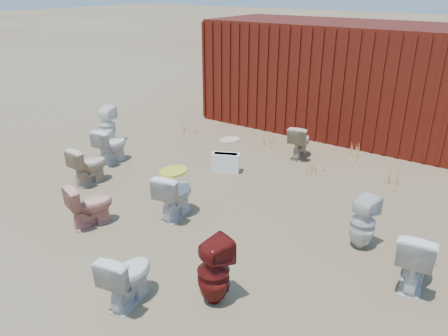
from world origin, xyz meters
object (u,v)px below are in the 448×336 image
Objects in this scene: toilet_front_pink at (90,204)px; toilet_back_beige_left at (89,165)px; toilet_back_yellowlid at (175,194)px; shipping_container at (340,77)px; toilet_front_maroon at (214,272)px; toilet_front_a at (111,145)px; toilet_front_c at (128,276)px; toilet_back_beige_right at (300,141)px; loose_tank at (226,162)px; toilet_back_e at (363,222)px; toilet_back_a at (107,125)px; toilet_front_e at (416,257)px.

toilet_back_beige_left is (-1.17, 0.91, 0.01)m from toilet_front_pink.
toilet_back_beige_left is 0.94× the size of toilet_back_yellowlid.
shipping_container reaches higher than toilet_front_maroon.
toilet_front_a reaches higher than toilet_front_c.
toilet_back_beige_left and toilet_back_beige_right have the same top height.
toilet_back_beige_left is 1.33× the size of loose_tank.
toilet_front_maroon is at bearing -82.05° from loose_tank.
toilet_back_beige_left is at bearing -42.59° from toilet_front_c.
toilet_front_c reaches higher than loose_tank.
shipping_container is 5.24m from toilet_back_e.
toilet_back_beige_right is (3.74, 1.60, -0.07)m from toilet_back_a.
toilet_front_pink is 1.28× the size of loose_tank.
toilet_front_maroon is 2.17m from toilet_back_e.
toilet_back_e is (5.82, -0.84, -0.03)m from toilet_back_a.
toilet_back_beige_left reaches higher than loose_tank.
toilet_front_a is 4.90m from toilet_back_e.
toilet_back_yellowlid reaches higher than loose_tank.
toilet_back_a reaches higher than toilet_front_pink.
toilet_front_maroon is at bearing 36.13° from toilet_front_e.
toilet_front_a is 2.54m from toilet_back_yellowlid.
loose_tank is (-0.63, -3.66, -1.02)m from shipping_container.
toilet_front_e is (1.67, 1.55, -0.02)m from toilet_front_maroon.
toilet_back_beige_left is (0.41, -0.86, -0.01)m from toilet_front_a.
shipping_container is 12.00× the size of loose_tank.
toilet_front_c is (1.65, -0.84, 0.01)m from toilet_front_pink.
toilet_front_maroon reaches higher than toilet_front_a.
shipping_container is 8.49× the size of toilet_back_yellowlid.
toilet_back_yellowlid is at bearing -74.50° from toilet_front_c.
shipping_container is 5.51m from toilet_back_yellowlid.
toilet_front_c is 1.31× the size of loose_tank.
toilet_front_a is at bearing -9.47° from toilet_front_maroon.
toilet_back_a is 2.99m from loose_tank.
loose_tank is (-3.60, 1.42, -0.19)m from toilet_front_e.
toilet_back_yellowlid is at bearing -18.60° from toilet_front_maroon.
toilet_back_beige_left is (-5.23, -0.33, -0.03)m from toilet_front_e.
toilet_front_a is 0.94× the size of toilet_back_e.
toilet_front_pink is at bearing 61.63° from toilet_back_beige_right.
toilet_front_maroon reaches higher than toilet_back_yellowlid.
shipping_container reaches higher than toilet_back_beige_left.
toilet_front_maroon is 1.09× the size of toilet_back_yellowlid.
toilet_front_a is at bearing -31.00° from toilet_front_pink.
toilet_front_pink is 3.53m from toilet_back_a.
loose_tank is at bearing 50.14° from toilet_back_beige_right.
toilet_front_pink is 1.48m from toilet_back_beige_left.
toilet_back_yellowlid is (-0.43, -3.20, 0.02)m from toilet_back_beige_right.
shipping_container is 9.18× the size of toilet_front_c.
toilet_back_a is (-0.93, 0.71, 0.06)m from toilet_front_a.
shipping_container is 2.40m from toilet_back_beige_right.
toilet_back_a reaches higher than loose_tank.
toilet_back_a is at bearing 2.51° from toilet_back_e.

